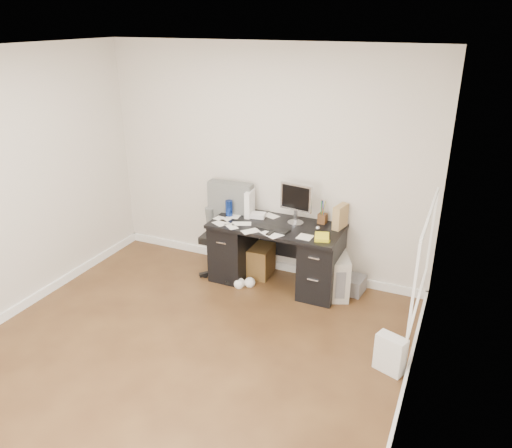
{
  "coord_description": "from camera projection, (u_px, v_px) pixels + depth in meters",
  "views": [
    {
      "loc": [
        2.2,
        -3.21,
        2.95
      ],
      "look_at": [
        0.24,
        1.2,
        0.92
      ],
      "focal_mm": 35.0,
      "sensor_mm": 36.0,
      "label": 1
    }
  ],
  "objects": [
    {
      "name": "loose_papers",
      "position": [
        259.0,
        223.0,
        5.69
      ],
      "size": [
        1.1,
        0.6,
        0.0
      ],
      "primitive_type": null,
      "color": "white",
      "rests_on": "desk"
    },
    {
      "name": "lcd_monitor",
      "position": [
        296.0,
        204.0,
        5.59
      ],
      "size": [
        0.41,
        0.28,
        0.48
      ],
      "primitive_type": null,
      "rotation": [
        0.0,
        0.0,
        -0.15
      ],
      "color": "#B4B4B8",
      "rests_on": "desk"
    },
    {
      "name": "desk_printer",
      "position": [
        350.0,
        284.0,
        5.73
      ],
      "size": [
        0.35,
        0.3,
        0.19
      ],
      "primitive_type": "cube",
      "rotation": [
        0.0,
        0.0,
        -0.12
      ],
      "color": "slate",
      "rests_on": "ground"
    },
    {
      "name": "computer_mouse",
      "position": [
        318.0,
        228.0,
        5.49
      ],
      "size": [
        0.07,
        0.07,
        0.05
      ],
      "primitive_type": "sphere",
      "rotation": [
        0.0,
        0.0,
        -0.33
      ],
      "color": "#B4B4B8",
      "rests_on": "desk"
    },
    {
      "name": "yellow_book",
      "position": [
        322.0,
        237.0,
        5.3
      ],
      "size": [
        0.21,
        0.24,
        0.04
      ],
      "primitive_type": "cube",
      "rotation": [
        0.0,
        0.0,
        0.27
      ],
      "color": "yellow",
      "rests_on": "desk"
    },
    {
      "name": "magazine_file",
      "position": [
        340.0,
        217.0,
        5.53
      ],
      "size": [
        0.16,
        0.25,
        0.27
      ],
      "primitive_type": "cube",
      "rotation": [
        0.0,
        0.0,
        -0.2
      ],
      "color": "#A88151",
      "rests_on": "desk"
    },
    {
      "name": "white_binder",
      "position": [
        250.0,
        203.0,
        5.87
      ],
      "size": [
        0.16,
        0.28,
        0.31
      ],
      "primitive_type": "cube",
      "rotation": [
        0.0,
        0.0,
        0.16
      ],
      "color": "white",
      "rests_on": "desk"
    },
    {
      "name": "office_chair",
      "position": [
        225.0,
        231.0,
        5.96
      ],
      "size": [
        0.66,
        0.66,
        1.12
      ],
      "primitive_type": null,
      "rotation": [
        0.0,
        0.0,
        0.05
      ],
      "color": "#505250",
      "rests_on": "ground"
    },
    {
      "name": "keyboard",
      "position": [
        273.0,
        229.0,
        5.52
      ],
      "size": [
        0.39,
        0.18,
        0.02
      ],
      "primitive_type": "cube",
      "rotation": [
        0.0,
        0.0,
        -0.14
      ],
      "color": "black",
      "rests_on": "desk"
    },
    {
      "name": "desk",
      "position": [
        276.0,
        252.0,
        5.79
      ],
      "size": [
        1.5,
        0.7,
        0.75
      ],
      "color": "black",
      "rests_on": "ground"
    },
    {
      "name": "ground",
      "position": [
        180.0,
        356.0,
        4.67
      ],
      "size": [
        4.0,
        4.0,
        0.0
      ],
      "primitive_type": "plane",
      "color": "#412715",
      "rests_on": "ground"
    },
    {
      "name": "room_shell",
      "position": [
        174.0,
        187.0,
        4.04
      ],
      "size": [
        4.02,
        4.02,
        2.71
      ],
      "color": "beige",
      "rests_on": "ground"
    },
    {
      "name": "shopping_bag",
      "position": [
        390.0,
        354.0,
        4.41
      ],
      "size": [
        0.31,
        0.27,
        0.36
      ],
      "primitive_type": "cube",
      "rotation": [
        0.0,
        0.0,
        -0.35
      ],
      "color": "white",
      "rests_on": "ground"
    },
    {
      "name": "wicker_basket",
      "position": [
        256.0,
        260.0,
        6.08
      ],
      "size": [
        0.39,
        0.39,
        0.37
      ],
      "primitive_type": "cube",
      "rotation": [
        0.0,
        0.0,
        0.05
      ],
      "color": "#4E3217",
      "rests_on": "ground"
    },
    {
      "name": "travel_mug",
      "position": [
        229.0,
        208.0,
        5.87
      ],
      "size": [
        0.11,
        0.11,
        0.19
      ],
      "primitive_type": "cylinder",
      "rotation": [
        0.0,
        0.0,
        -0.42
      ],
      "color": "navy",
      "rests_on": "desk"
    },
    {
      "name": "paper_remote",
      "position": [
        272.0,
        233.0,
        5.41
      ],
      "size": [
        0.29,
        0.27,
        0.02
      ],
      "primitive_type": null,
      "rotation": [
        0.0,
        0.0,
        -0.49
      ],
      "color": "white",
      "rests_on": "desk"
    },
    {
      "name": "pen_cup",
      "position": [
        323.0,
        212.0,
        5.64
      ],
      "size": [
        0.12,
        0.12,
        0.27
      ],
      "primitive_type": null,
      "rotation": [
        0.0,
        0.0,
        -0.08
      ],
      "color": "#523517",
      "rests_on": "desk"
    },
    {
      "name": "pc_tower",
      "position": [
        337.0,
        274.0,
        5.63
      ],
      "size": [
        0.39,
        0.53,
        0.49
      ],
      "primitive_type": "cube",
      "rotation": [
        0.0,
        0.0,
        0.4
      ],
      "color": "#B3ACA1",
      "rests_on": "ground"
    }
  ]
}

